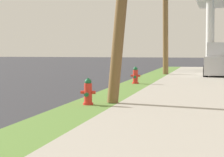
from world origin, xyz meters
name	(u,v)px	position (x,y,z in m)	size (l,w,h in m)	color
fire_hydrant_second	(88,93)	(0.67, 13.19, 0.45)	(0.42, 0.38, 0.74)	red
fire_hydrant_third	(135,76)	(0.69, 21.28, 0.45)	(0.42, 0.37, 0.74)	red
utility_pole_background	(165,0)	(1.19, 29.06, 4.47)	(1.21, 0.90, 8.54)	brown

